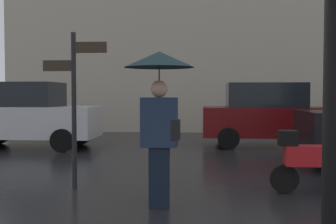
{
  "coord_description": "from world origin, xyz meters",
  "views": [
    {
      "loc": [
        -0.32,
        -2.05,
        1.59
      ],
      "look_at": [
        -0.92,
        5.18,
        1.28
      ],
      "focal_mm": 44.73,
      "sensor_mm": 36.0,
      "label": 1
    }
  ],
  "objects": [
    {
      "name": "parked_car_distant",
      "position": [
        -5.51,
        9.89,
        0.98
      ],
      "size": [
        4.08,
        1.92,
        1.93
      ],
      "rotation": [
        0.0,
        0.0,
        3.1
      ],
      "color": "silver",
      "rests_on": "ground"
    },
    {
      "name": "parked_car_left",
      "position": [
        1.72,
        10.89,
        0.97
      ],
      "size": [
        4.16,
        2.01,
        1.92
      ],
      "rotation": [
        0.0,
        0.0,
        3.12
      ],
      "color": "#590C0F",
      "rests_on": "ground"
    },
    {
      "name": "pedestrian_with_umbrella",
      "position": [
        -0.91,
        3.72,
        1.63
      ],
      "size": [
        0.97,
        0.97,
        2.18
      ],
      "rotation": [
        0.0,
        0.0,
        5.36
      ],
      "color": "black",
      "rests_on": "ground"
    },
    {
      "name": "street_signpost",
      "position": [
        -2.46,
        4.78,
        1.6
      ],
      "size": [
        1.08,
        0.08,
        2.61
      ],
      "color": "black",
      "rests_on": "ground"
    },
    {
      "name": "parked_scooter",
      "position": [
        1.41,
        4.73,
        0.55
      ],
      "size": [
        1.38,
        0.32,
        1.23
      ],
      "rotation": [
        0.0,
        0.0,
        0.26
      ],
      "color": "black",
      "rests_on": "ground"
    }
  ]
}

